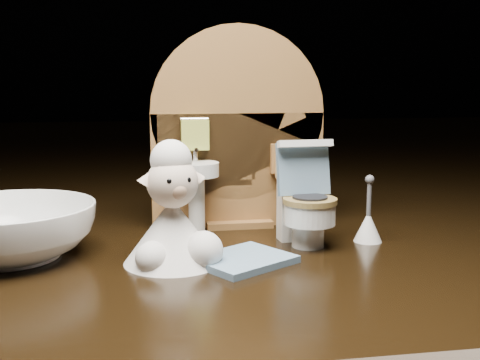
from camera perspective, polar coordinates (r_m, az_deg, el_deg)
The scene contains 6 objects.
backdrop_panel at distance 0.45m, azimuth -0.35°, elevation 3.88°, with size 0.13×0.05×0.15m.
toy_toilet at distance 0.41m, azimuth 6.20°, elevation -2.51°, with size 0.04×0.05×0.07m.
bath_mat at distance 0.37m, azimuth 0.28°, elevation -7.59°, with size 0.05×0.05×0.00m, color slate.
toilet_brush at distance 0.42m, azimuth 12.06°, elevation -4.12°, with size 0.02×0.02×0.05m.
plush_lamb at distance 0.37m, azimuth -6.31°, elevation -3.83°, with size 0.06×0.06×0.08m.
ceramic_bowl at distance 0.40m, azimuth -21.12°, elevation -4.57°, with size 0.11×0.11×0.03m, color white.
Camera 1 is at (-0.07, -0.38, 0.11)m, focal length 45.00 mm.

